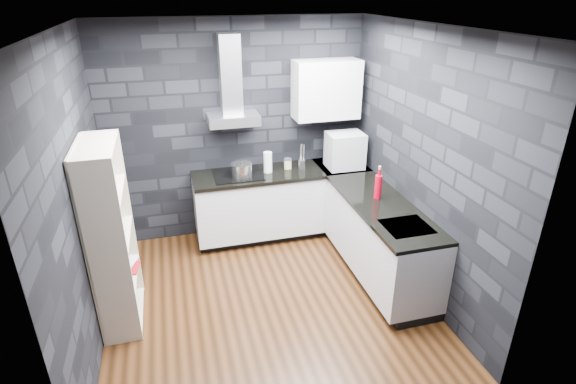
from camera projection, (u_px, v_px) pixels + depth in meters
name	position (u px, v px, depth m)	size (l,w,h in m)	color
ground	(267.00, 299.00, 4.72)	(3.20, 3.20, 0.00)	#422410
ceiling	(261.00, 27.00, 3.59)	(3.20, 3.20, 0.00)	white
wall_back	(236.00, 132.00, 5.58)	(3.20, 0.05, 2.70)	black
wall_front	(323.00, 283.00, 2.73)	(3.20, 0.05, 2.70)	black
wall_left	(75.00, 202.00, 3.76)	(0.05, 3.20, 2.70)	black
wall_right	(421.00, 165.00, 4.54)	(0.05, 3.20, 2.70)	black
toekick_back	(281.00, 228.00, 5.99)	(2.18, 0.50, 0.10)	black
toekick_right	(380.00, 270.00, 5.11)	(0.50, 1.78, 0.10)	black
counter_back_cab	(282.00, 201.00, 5.78)	(2.20, 0.60, 0.76)	silver
counter_right_cab	(380.00, 238.00, 4.92)	(0.60, 1.80, 0.76)	silver
counter_back_top	(282.00, 172.00, 5.60)	(2.20, 0.62, 0.04)	black
counter_right_top	(382.00, 206.00, 4.75)	(0.62, 1.80, 0.04)	black
counter_corner_top	(341.00, 166.00, 5.80)	(0.62, 0.62, 0.04)	black
hood_body	(234.00, 119.00, 5.31)	(0.60, 0.34, 0.12)	silver
hood_chimney	(230.00, 75.00, 5.16)	(0.24, 0.20, 0.90)	silver
upper_cabinet	(326.00, 90.00, 5.46)	(0.80, 0.35, 0.70)	silver
cooktop	(238.00, 175.00, 5.47)	(0.58, 0.50, 0.01)	black
sink_rim	(407.00, 227.00, 4.31)	(0.44, 0.40, 0.01)	silver
pot	(242.00, 170.00, 5.39)	(0.24, 0.24, 0.14)	silver
glass_vase	(268.00, 162.00, 5.51)	(0.10, 0.10, 0.26)	silver
storage_jar	(288.00, 164.00, 5.65)	(0.09, 0.09, 0.11)	tan
utensil_crock	(302.00, 164.00, 5.65)	(0.09, 0.09, 0.12)	silver
appliance_garage	(345.00, 150.00, 5.61)	(0.44, 0.35, 0.44)	#A3A6AA
red_bottle	(378.00, 187.00, 4.83)	(0.08, 0.08, 0.26)	maroon
bookshelf	(111.00, 237.00, 4.11)	(0.34, 0.80, 1.80)	beige
fruit_bowl	(110.00, 239.00, 4.02)	(0.22, 0.22, 0.06)	white
book_red	(119.00, 260.00, 4.37)	(0.18, 0.02, 0.24)	maroon
book_second	(117.00, 253.00, 4.43)	(0.17, 0.02, 0.23)	#B2B2B2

